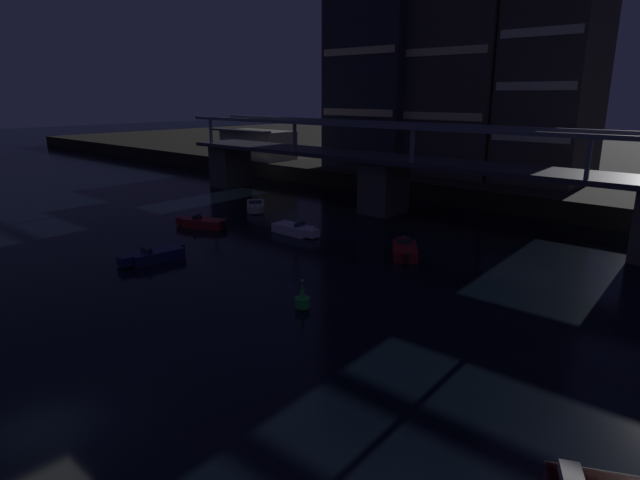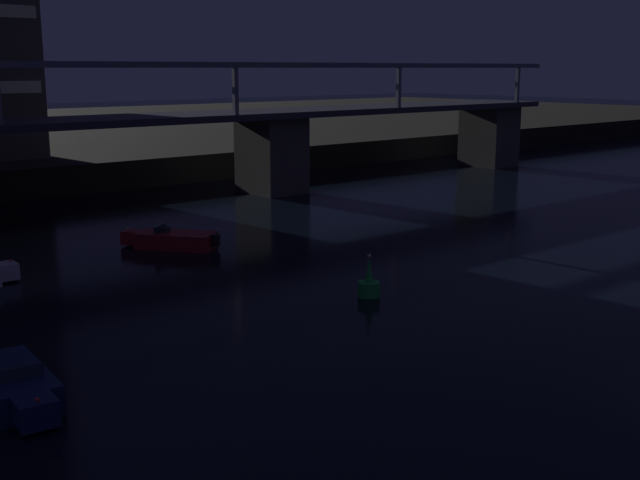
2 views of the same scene
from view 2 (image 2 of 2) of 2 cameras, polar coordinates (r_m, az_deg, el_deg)
The scene contains 4 objects.
river_bridge at distance 52.26m, azimuth -14.75°, elevation 6.44°, with size 82.55×6.40×9.38m.
speedboat_mid_left at distance 23.99m, azimuth -20.99°, elevation -9.67°, with size 2.18×5.23×1.16m.
speedboat_far_center at distance 41.60m, azimuth -10.49°, elevation 0.02°, with size 3.96×4.71×1.16m.
channel_buoy at distance 32.25m, azimuth 3.50°, elevation -3.21°, with size 0.90×0.90×1.76m.
Camera 2 is at (-22.75, -7.01, 8.99)m, focal length 44.99 mm.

